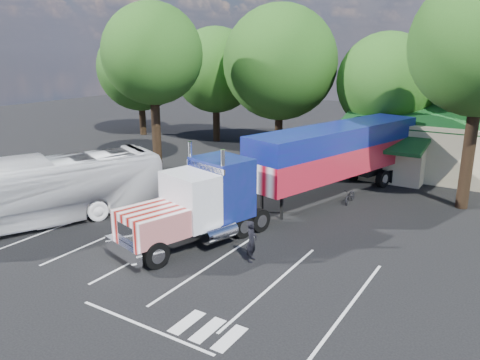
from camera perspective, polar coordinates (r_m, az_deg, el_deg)
The scene contains 11 objects.
ground at distance 27.31m, azimuth -1.83°, elevation -4.11°, with size 120.00×120.00×0.00m, color black.
tree_row_a at distance 52.47m, azimuth -12.13°, elevation 13.17°, with size 9.00×9.00×11.68m.
tree_row_b at distance 47.75m, azimuth -2.99°, elevation 13.23°, with size 8.40×8.40×11.35m.
tree_row_c at distance 42.19m, azimuth 4.91°, elevation 14.07°, with size 10.00×10.00×13.05m.
tree_row_d at distance 40.22m, azimuth 17.43°, elevation 11.26°, with size 8.00×8.00×10.60m.
tree_near_left at distance 36.91m, azimuth -10.62°, elevation 14.82°, with size 7.60×7.60×12.65m.
semi_truck at distance 28.34m, azimuth 8.16°, elevation 2.19°, with size 8.82×22.72×4.78m.
woman at distance 21.14m, azimuth 1.42°, elevation -7.47°, with size 0.70×0.46×1.91m, color black.
bicycle at distance 29.82m, azimuth 13.31°, elevation -1.89°, with size 0.60×1.72×0.90m, color black.
tour_bus at distance 27.54m, azimuth -23.05°, elevation -1.21°, with size 3.09×13.21×3.68m, color white.
silver_sedan at distance 37.50m, azimuth 16.75°, elevation 1.86°, with size 1.43×4.11×1.36m, color #B9BAC2.
Camera 1 is at (14.37, -21.26, 9.34)m, focal length 35.00 mm.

